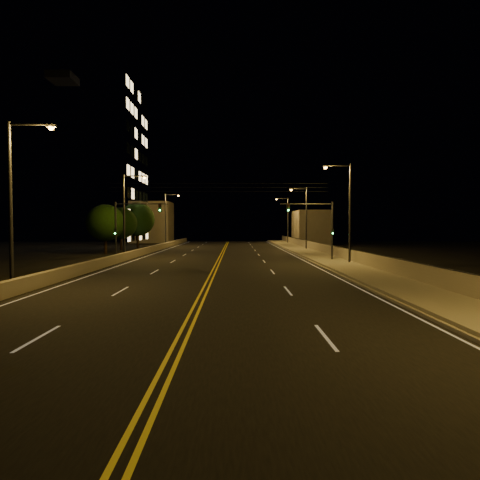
{
  "coord_description": "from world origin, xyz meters",
  "views": [
    {
      "loc": [
        1.66,
        -10.96,
        3.51
      ],
      "look_at": [
        2.0,
        18.0,
        2.5
      ],
      "focal_mm": 30.0,
      "sensor_mm": 36.0,
      "label": 1
    }
  ],
  "objects_px": {
    "streetlight_3": "(286,217)",
    "traffic_signal_right": "(322,224)",
    "streetlight_6": "(167,216)",
    "traffic_signal_left": "(126,224)",
    "building_tower": "(64,165)",
    "streetlight_1": "(347,207)",
    "streetlight_2": "(304,214)",
    "streetlight_5": "(127,210)",
    "tree_2": "(138,219)",
    "streetlight_4": "(16,194)",
    "tree_1": "(121,223)",
    "tree_0": "(105,223)"
  },
  "relations": [
    {
      "from": "traffic_signal_right",
      "to": "building_tower",
      "type": "distance_m",
      "value": 46.09
    },
    {
      "from": "streetlight_1",
      "to": "building_tower",
      "type": "distance_m",
      "value": 48.9
    },
    {
      "from": "streetlight_2",
      "to": "streetlight_4",
      "type": "height_order",
      "value": "same"
    },
    {
      "from": "traffic_signal_right",
      "to": "traffic_signal_left",
      "type": "distance_m",
      "value": 18.74
    },
    {
      "from": "streetlight_5",
      "to": "streetlight_4",
      "type": "bearing_deg",
      "value": -90.0
    },
    {
      "from": "streetlight_2",
      "to": "streetlight_5",
      "type": "relative_size",
      "value": 1.0
    },
    {
      "from": "streetlight_3",
      "to": "streetlight_6",
      "type": "relative_size",
      "value": 1.0
    },
    {
      "from": "traffic_signal_right",
      "to": "streetlight_4",
      "type": "bearing_deg",
      "value": -139.18
    },
    {
      "from": "streetlight_3",
      "to": "traffic_signal_right",
      "type": "distance_m",
      "value": 38.76
    },
    {
      "from": "streetlight_2",
      "to": "traffic_signal_right",
      "type": "distance_m",
      "value": 18.72
    },
    {
      "from": "traffic_signal_left",
      "to": "tree_1",
      "type": "xyz_separation_m",
      "value": [
        -6.22,
        20.06,
        0.22
      ]
    },
    {
      "from": "streetlight_1",
      "to": "streetlight_6",
      "type": "bearing_deg",
      "value": 123.13
    },
    {
      "from": "streetlight_6",
      "to": "tree_2",
      "type": "xyz_separation_m",
      "value": [
        -3.95,
        -4.38,
        -0.62
      ]
    },
    {
      "from": "streetlight_3",
      "to": "traffic_signal_right",
      "type": "xyz_separation_m",
      "value": [
        -1.55,
        -38.7,
        -1.48
      ]
    },
    {
      "from": "tree_2",
      "to": "tree_1",
      "type": "bearing_deg",
      "value": -102.05
    },
    {
      "from": "tree_1",
      "to": "tree_0",
      "type": "bearing_deg",
      "value": -86.95
    },
    {
      "from": "building_tower",
      "to": "tree_1",
      "type": "relative_size",
      "value": 4.47
    },
    {
      "from": "streetlight_4",
      "to": "traffic_signal_left",
      "type": "distance_m",
      "value": 17.28
    },
    {
      "from": "streetlight_2",
      "to": "streetlight_4",
      "type": "bearing_deg",
      "value": -120.93
    },
    {
      "from": "streetlight_6",
      "to": "traffic_signal_left",
      "type": "xyz_separation_m",
      "value": [
        1.15,
        -29.7,
        -1.48
      ]
    },
    {
      "from": "streetlight_3",
      "to": "streetlight_6",
      "type": "distance_m",
      "value": 23.25
    },
    {
      "from": "streetlight_3",
      "to": "streetlight_4",
      "type": "relative_size",
      "value": 1.0
    },
    {
      "from": "streetlight_1",
      "to": "streetlight_6",
      "type": "distance_m",
      "value": 39.21
    },
    {
      "from": "streetlight_5",
      "to": "tree_1",
      "type": "xyz_separation_m",
      "value": [
        -5.07,
        15.68,
        -1.27
      ]
    },
    {
      "from": "streetlight_5",
      "to": "tree_2",
      "type": "height_order",
      "value": "streetlight_5"
    },
    {
      "from": "tree_1",
      "to": "tree_2",
      "type": "height_order",
      "value": "tree_2"
    },
    {
      "from": "streetlight_4",
      "to": "traffic_signal_left",
      "type": "relative_size",
      "value": 1.54
    },
    {
      "from": "streetlight_4",
      "to": "building_tower",
      "type": "height_order",
      "value": "building_tower"
    },
    {
      "from": "streetlight_4",
      "to": "streetlight_6",
      "type": "distance_m",
      "value": 46.87
    },
    {
      "from": "traffic_signal_left",
      "to": "building_tower",
      "type": "xyz_separation_m",
      "value": [
        -17.33,
        27.01,
        9.64
      ]
    },
    {
      "from": "streetlight_6",
      "to": "traffic_signal_left",
      "type": "height_order",
      "value": "streetlight_6"
    },
    {
      "from": "streetlight_2",
      "to": "traffic_signal_right",
      "type": "xyz_separation_m",
      "value": [
        -1.55,
        -18.6,
        -1.48
      ]
    },
    {
      "from": "streetlight_4",
      "to": "building_tower",
      "type": "relative_size",
      "value": 0.32
    },
    {
      "from": "traffic_signal_left",
      "to": "streetlight_2",
      "type": "bearing_deg",
      "value": 42.52
    },
    {
      "from": "streetlight_3",
      "to": "tree_1",
      "type": "relative_size",
      "value": 1.44
    },
    {
      "from": "streetlight_6",
      "to": "streetlight_2",
      "type": "bearing_deg",
      "value": -27.37
    },
    {
      "from": "tree_0",
      "to": "traffic_signal_left",
      "type": "bearing_deg",
      "value": -63.59
    },
    {
      "from": "building_tower",
      "to": "streetlight_2",
      "type": "bearing_deg",
      "value": -12.61
    },
    {
      "from": "streetlight_3",
      "to": "traffic_signal_right",
      "type": "relative_size",
      "value": 1.54
    },
    {
      "from": "streetlight_2",
      "to": "tree_2",
      "type": "relative_size",
      "value": 1.24
    },
    {
      "from": "streetlight_6",
      "to": "streetlight_5",
      "type": "bearing_deg",
      "value": -90.0
    },
    {
      "from": "streetlight_2",
      "to": "tree_1",
      "type": "xyz_separation_m",
      "value": [
        -26.51,
        1.46,
        -1.27
      ]
    },
    {
      "from": "streetlight_2",
      "to": "traffic_signal_right",
      "type": "bearing_deg",
      "value": -94.76
    },
    {
      "from": "streetlight_3",
      "to": "traffic_signal_left",
      "type": "xyz_separation_m",
      "value": [
        -20.29,
        -38.7,
        -1.48
      ]
    },
    {
      "from": "traffic_signal_right",
      "to": "traffic_signal_left",
      "type": "xyz_separation_m",
      "value": [
        -18.74,
        0.0,
        0.0
      ]
    },
    {
      "from": "streetlight_1",
      "to": "tree_2",
      "type": "distance_m",
      "value": 38.14
    },
    {
      "from": "streetlight_3",
      "to": "tree_1",
      "type": "height_order",
      "value": "streetlight_3"
    },
    {
      "from": "tree_1",
      "to": "streetlight_1",
      "type": "bearing_deg",
      "value": -41.2
    },
    {
      "from": "streetlight_4",
      "to": "traffic_signal_right",
      "type": "xyz_separation_m",
      "value": [
        19.89,
        17.18,
        -1.48
      ]
    },
    {
      "from": "tree_1",
      "to": "tree_2",
      "type": "relative_size",
      "value": 0.86
    }
  ]
}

